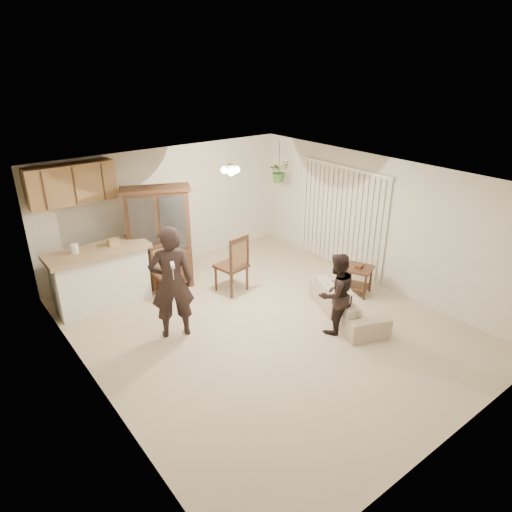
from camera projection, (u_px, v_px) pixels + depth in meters
floor at (265, 326)px, 7.65m from camera, size 6.50×6.50×0.00m
ceiling at (266, 180)px, 6.64m from camera, size 5.50×6.50×0.02m
wall_back at (168, 208)px, 9.50m from camera, size 5.50×0.02×2.50m
wall_front at (458, 357)px, 4.79m from camera, size 5.50×0.02×2.50m
wall_left at (91, 313)px, 5.61m from camera, size 0.02×6.50×2.50m
wall_right at (378, 222)px, 8.68m from camera, size 0.02×6.50×2.50m
breakfast_bar at (102, 280)px, 8.12m from camera, size 1.60×0.55×1.00m
bar_top at (97, 251)px, 7.90m from camera, size 1.75×0.70×0.08m
upper_cabinets at (71, 184)px, 7.97m from camera, size 1.50×0.34×0.70m
vertical_blinds at (341, 218)px, 9.37m from camera, size 0.06×2.30×2.10m
ceiling_fixture at (231, 170)px, 7.67m from camera, size 0.36×0.36×0.20m
hanging_plant at (279, 171)px, 9.93m from camera, size 0.43×0.37×0.48m
plant_cord at (279, 156)px, 9.80m from camera, size 0.01×0.01×0.65m
sofa at (348, 297)px, 7.81m from camera, size 1.36×2.01×0.73m
adult at (172, 285)px, 7.07m from camera, size 0.77×0.64×1.80m
child at (336, 294)px, 7.25m from camera, size 0.71×0.58×1.35m
china_hutch at (159, 239)px, 8.64m from camera, size 1.34×0.94×1.98m
side_table at (358, 280)px, 8.59m from camera, size 0.65×0.65×0.60m
chair_bar at (168, 281)px, 8.56m from camera, size 0.44×0.44×0.97m
chair_hutch_left at (178, 256)px, 9.61m from camera, size 0.65×0.65×1.03m
chair_hutch_right at (231, 275)px, 8.69m from camera, size 0.59×0.59×1.16m
controller_adult at (173, 265)px, 6.48m from camera, size 0.11×0.17×0.05m
controller_child at (351, 293)px, 6.93m from camera, size 0.05×0.12×0.04m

